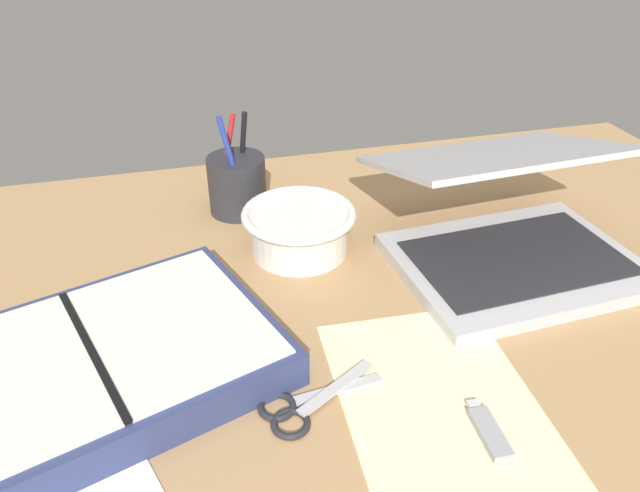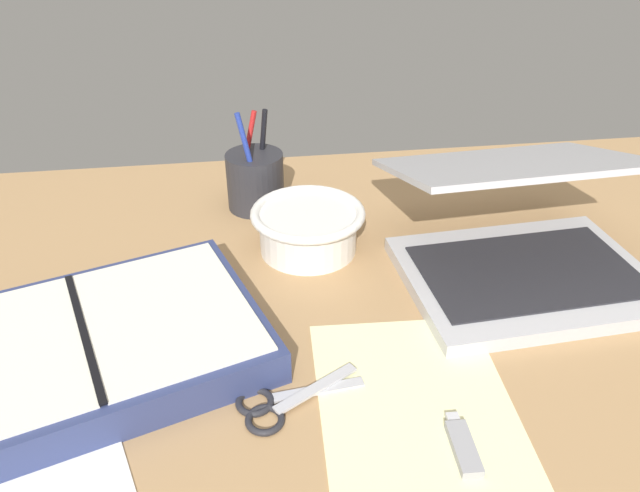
{
  "view_description": "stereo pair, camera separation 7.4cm",
  "coord_description": "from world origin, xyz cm",
  "px_view_note": "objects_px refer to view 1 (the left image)",
  "views": [
    {
      "loc": [
        -18.84,
        -53.29,
        48.22
      ],
      "look_at": [
        -2.76,
        7.63,
        9.0
      ],
      "focal_mm": 35.0,
      "sensor_mm": 36.0,
      "label": 1
    },
    {
      "loc": [
        -11.57,
        -54.75,
        48.22
      ],
      "look_at": [
        -2.76,
        7.63,
        9.0
      ],
      "focal_mm": 35.0,
      "sensor_mm": 36.0,
      "label": 2
    }
  ],
  "objects_px": {
    "pen_cup": "(237,184)",
    "scissors": "(297,408)",
    "bowl": "(299,228)",
    "planner": "(95,366)",
    "laptop": "(509,225)"
  },
  "relations": [
    {
      "from": "pen_cup",
      "to": "scissors",
      "type": "height_order",
      "value": "pen_cup"
    },
    {
      "from": "bowl",
      "to": "planner",
      "type": "relative_size",
      "value": 0.37
    },
    {
      "from": "bowl",
      "to": "scissors",
      "type": "xyz_separation_m",
      "value": [
        -0.07,
        -0.29,
        -0.03
      ]
    },
    {
      "from": "laptop",
      "to": "scissors",
      "type": "distance_m",
      "value": 0.39
    },
    {
      "from": "planner",
      "to": "laptop",
      "type": "bearing_deg",
      "value": -7.15
    },
    {
      "from": "planner",
      "to": "scissors",
      "type": "height_order",
      "value": "planner"
    },
    {
      "from": "planner",
      "to": "bowl",
      "type": "bearing_deg",
      "value": 18.42
    },
    {
      "from": "scissors",
      "to": "planner",
      "type": "bearing_deg",
      "value": 135.59
    },
    {
      "from": "scissors",
      "to": "bowl",
      "type": "bearing_deg",
      "value": 57.71
    },
    {
      "from": "bowl",
      "to": "pen_cup",
      "type": "xyz_separation_m",
      "value": [
        -0.06,
        0.14,
        0.01
      ]
    },
    {
      "from": "bowl",
      "to": "scissors",
      "type": "relative_size",
      "value": 1.17
    },
    {
      "from": "laptop",
      "to": "planner",
      "type": "height_order",
      "value": "laptop"
    },
    {
      "from": "laptop",
      "to": "scissors",
      "type": "bearing_deg",
      "value": -152.93
    },
    {
      "from": "laptop",
      "to": "bowl",
      "type": "bearing_deg",
      "value": 157.47
    },
    {
      "from": "laptop",
      "to": "scissors",
      "type": "relative_size",
      "value": 2.49
    }
  ]
}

